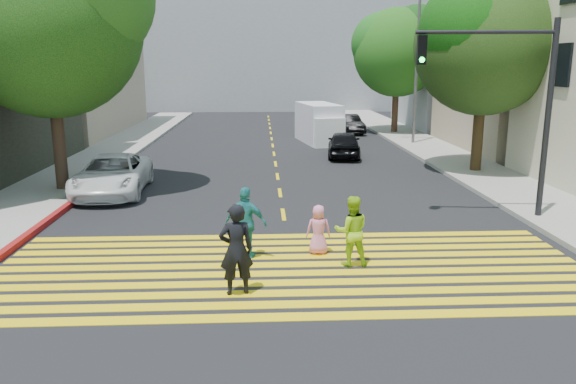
{
  "coord_description": "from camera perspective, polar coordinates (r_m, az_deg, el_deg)",
  "views": [
    {
      "loc": [
        -0.66,
        -10.71,
        4.54
      ],
      "look_at": [
        0.0,
        3.0,
        1.4
      ],
      "focal_mm": 35.0,
      "sensor_mm": 36.0,
      "label": 1
    }
  ],
  "objects": [
    {
      "name": "sidewalk_right",
      "position": [
        27.66,
        16.64,
        3.05
      ],
      "size": [
        3.0,
        60.0,
        0.15
      ],
      "primitive_type": "cube",
      "color": "gray",
      "rests_on": "ground"
    },
    {
      "name": "pedestrian_child",
      "position": [
        13.67,
        3.11,
        -3.84
      ],
      "size": [
        0.6,
        0.4,
        1.22
      ],
      "primitive_type": "imported",
      "rotation": [
        0.0,
        0.0,
        3.13
      ],
      "color": "pink",
      "rests_on": "ground"
    },
    {
      "name": "dark_car_near",
      "position": [
        28.07,
        5.71,
        4.88
      ],
      "size": [
        2.03,
        4.05,
        1.32
      ],
      "primitive_type": "imported",
      "rotation": [
        0.0,
        0.0,
        3.02
      ],
      "color": "black",
      "rests_on": "ground"
    },
    {
      "name": "sidewalk_left",
      "position": [
        33.93,
        -16.16,
        4.82
      ],
      "size": [
        3.0,
        40.0,
        0.15
      ],
      "primitive_type": "cube",
      "color": "gray",
      "rests_on": "ground"
    },
    {
      "name": "silver_car",
      "position": [
        40.02,
        2.6,
        7.26
      ],
      "size": [
        1.81,
        4.34,
        1.25
      ],
      "primitive_type": "imported",
      "rotation": [
        0.0,
        0.0,
        3.15
      ],
      "color": "#A9A9A9",
      "rests_on": "ground"
    },
    {
      "name": "street_lamp",
      "position": [
        32.71,
        12.66,
        13.54
      ],
      "size": [
        2.0,
        0.54,
        8.86
      ],
      "rotation": [
        0.0,
        0.0,
        -0.18
      ],
      "color": "#606060",
      "rests_on": "ground"
    },
    {
      "name": "tree_right_near",
      "position": [
        24.85,
        19.47,
        14.58
      ],
      "size": [
        7.35,
        7.31,
        8.25
      ],
      "rotation": [
        0.0,
        0.0,
        0.36
      ],
      "color": "#382713",
      "rests_on": "ground"
    },
    {
      "name": "white_sedan",
      "position": [
        20.93,
        -17.41,
        1.69
      ],
      "size": [
        2.52,
        5.06,
        1.38
      ],
      "primitive_type": "imported",
      "rotation": [
        0.0,
        0.0,
        0.05
      ],
      "color": "silver",
      "rests_on": "ground"
    },
    {
      "name": "pedestrian_woman",
      "position": [
        12.92,
        6.47,
        -3.95
      ],
      "size": [
        0.8,
        0.62,
        1.63
      ],
      "primitive_type": "imported",
      "rotation": [
        0.0,
        0.0,
        3.14
      ],
      "color": "#9AD318",
      "rests_on": "ground"
    },
    {
      "name": "tree_left",
      "position": [
        21.52,
        -23.02,
        16.32
      ],
      "size": [
        8.42,
        8.13,
        9.19
      ],
      "rotation": [
        0.0,
        0.0,
        -0.34
      ],
      "color": "#2F2617",
      "rests_on": "ground"
    },
    {
      "name": "white_van",
      "position": [
        33.18,
        3.23,
        6.88
      ],
      "size": [
        2.54,
        5.04,
        2.27
      ],
      "rotation": [
        0.0,
        0.0,
        0.17
      ],
      "color": "silver",
      "rests_on": "ground"
    },
    {
      "name": "backdrop_block",
      "position": [
        58.73,
        -2.19,
        14.3
      ],
      "size": [
        30.0,
        8.0,
        12.0
      ],
      "primitive_type": "cube",
      "color": "gray",
      "rests_on": "ground"
    },
    {
      "name": "building_left_tan",
      "position": [
        41.64,
        -25.0,
        12.35
      ],
      "size": [
        12.0,
        16.0,
        10.0
      ],
      "primitive_type": "cube",
      "color": "tan",
      "rests_on": "ground"
    },
    {
      "name": "building_right_tan",
      "position": [
        33.59,
        25.67,
        12.44
      ],
      "size": [
        10.0,
        10.0,
        10.0
      ],
      "primitive_type": "cube",
      "color": "tan",
      "rests_on": "ground"
    },
    {
      "name": "pedestrian_extra",
      "position": [
        13.32,
        -4.28,
        -3.17
      ],
      "size": [
        1.09,
        0.71,
        1.73
      ],
      "primitive_type": "imported",
      "rotation": [
        0.0,
        0.0,
        2.83
      ],
      "color": "teal",
      "rests_on": "ground"
    },
    {
      "name": "traffic_signal",
      "position": [
        17.4,
        21.79,
        9.38
      ],
      "size": [
        3.94,
        0.63,
        5.79
      ],
      "rotation": [
        0.0,
        0.0,
        -0.11
      ],
      "color": "black",
      "rests_on": "ground"
    },
    {
      "name": "dark_car_parked",
      "position": [
        37.94,
        6.19,
        6.88
      ],
      "size": [
        1.79,
        3.91,
        1.24
      ],
      "primitive_type": "imported",
      "rotation": [
        0.0,
        0.0,
        0.13
      ],
      "color": "black",
      "rests_on": "ground"
    },
    {
      "name": "tree_right_far",
      "position": [
        38.01,
        11.2,
        14.2
      ],
      "size": [
        7.59,
        7.34,
        8.24
      ],
      "rotation": [
        0.0,
        0.0,
        -0.37
      ],
      "color": "#3E2E20",
      "rests_on": "ground"
    },
    {
      "name": "crosswalk",
      "position": [
        12.83,
        0.38,
        -7.81
      ],
      "size": [
        13.4,
        5.3,
        0.01
      ],
      "color": "yellow",
      "rests_on": "ground"
    },
    {
      "name": "pedestrian_man",
      "position": [
        11.25,
        -5.29,
        -5.85
      ],
      "size": [
        0.76,
        0.58,
        1.88
      ],
      "primitive_type": "imported",
      "rotation": [
        0.0,
        0.0,
        3.35
      ],
      "color": "black",
      "rests_on": "ground"
    },
    {
      "name": "lane_line",
      "position": [
        33.52,
        -1.62,
        5.11
      ],
      "size": [
        0.12,
        34.4,
        0.01
      ],
      "color": "yellow",
      "rests_on": "ground"
    },
    {
      "name": "building_right_grey",
      "position": [
        43.62,
        18.76,
        12.83
      ],
      "size": [
        10.0,
        10.0,
        10.0
      ],
      "primitive_type": "cube",
      "color": "gray",
      "rests_on": "ground"
    },
    {
      "name": "ground",
      "position": [
        11.65,
        0.73,
        -10.05
      ],
      "size": [
        120.0,
        120.0,
        0.0
      ],
      "primitive_type": "plane",
      "color": "black"
    },
    {
      "name": "curb_red",
      "position": [
        18.38,
        -22.52,
        -2.16
      ],
      "size": [
        0.2,
        8.0,
        0.16
      ],
      "primitive_type": "cube",
      "color": "maroon",
      "rests_on": "ground"
    }
  ]
}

